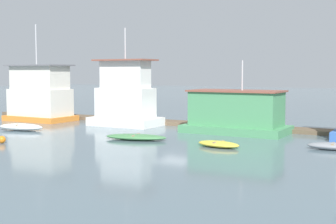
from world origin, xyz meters
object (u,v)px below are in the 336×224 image
Objects in this scene: houseboat_green at (236,113)px; dinghy_yellow at (219,144)px; buoy_orange at (2,139)px; houseboat_white at (125,98)px; dinghy_white at (21,127)px; mooring_post_centre at (56,110)px; mooring_post_far_left at (132,114)px; houseboat_orange at (40,95)px; dinghy_green at (136,137)px; dinghy_grey at (333,146)px.

houseboat_green is 2.59× the size of dinghy_yellow.
houseboat_white is at bearing 84.38° from buoy_orange.
houseboat_white reaches higher than buoy_orange.
dinghy_white is 2.23× the size of mooring_post_centre.
dinghy_yellow is 1.75× the size of mooring_post_far_left.
buoy_orange is (7.67, -13.09, -0.63)m from mooring_post_centre.
dinghy_white is at bearing -64.34° from mooring_post_centre.
dinghy_yellow is 13.79m from mooring_post_far_left.
houseboat_green is 4.32× the size of mooring_post_centre.
houseboat_white reaches higher than houseboat_green.
houseboat_white reaches higher than mooring_post_centre.
mooring_post_centre is at bearing 85.05° from houseboat_orange.
dinghy_green is at bearing -123.52° from houseboat_green.
houseboat_orange is 5.31× the size of mooring_post_far_left.
dinghy_white reaches higher than dinghy_yellow.
houseboat_orange is at bearing -177.84° from houseboat_green.
buoy_orange is (-0.93, -13.09, -0.58)m from mooring_post_far_left.
houseboat_green is 7.98m from dinghy_green.
mooring_post_centre is at bearing 158.59° from dinghy_yellow.
mooring_post_centre reaches higher than buoy_orange.
houseboat_white is 1.98m from mooring_post_far_left.
dinghy_grey is 19.80m from buoy_orange.
buoy_orange is at bearing -59.62° from mooring_post_centre.
dinghy_green is 12.10m from dinghy_grey.
dinghy_yellow is 21.43m from mooring_post_centre.
dinghy_yellow is at bearing 23.23° from buoy_orange.
dinghy_green is at bearing -22.36° from houseboat_orange.
dinghy_green is 5.84m from dinghy_yellow.
houseboat_orange is 7.54m from dinghy_white.
buoy_orange is at bearing -53.10° from dinghy_white.
dinghy_grey is 1.69× the size of mooring_post_centre.
dinghy_white is 9.30m from mooring_post_far_left.
houseboat_white is 17.80m from dinghy_grey.
dinghy_yellow is at bearing -21.41° from mooring_post_centre.
houseboat_orange is 2.00× the size of dinghy_green.
houseboat_green is 15.97× the size of buoy_orange.
houseboat_green is at bearing 0.90° from houseboat_white.
dinghy_grey is at bearing 22.26° from buoy_orange.
dinghy_white is (-14.63, -6.75, -1.18)m from houseboat_green.
dinghy_grey is (11.90, 2.19, 0.02)m from dinghy_green.
houseboat_green is 16.09m from buoy_orange.
houseboat_orange reaches higher than dinghy_grey.
mooring_post_far_left is at bearing 59.04° from dinghy_white.
houseboat_white is at bearing 129.40° from dinghy_green.
houseboat_green is at bearing 2.16° from houseboat_orange.
dinghy_white reaches higher than dinghy_grey.
houseboat_white reaches higher than mooring_post_far_left.
mooring_post_centre is 8.60m from mooring_post_far_left.
houseboat_orange is 26.51m from dinghy_grey.
mooring_post_centre is at bearing 115.66° from dinghy_white.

